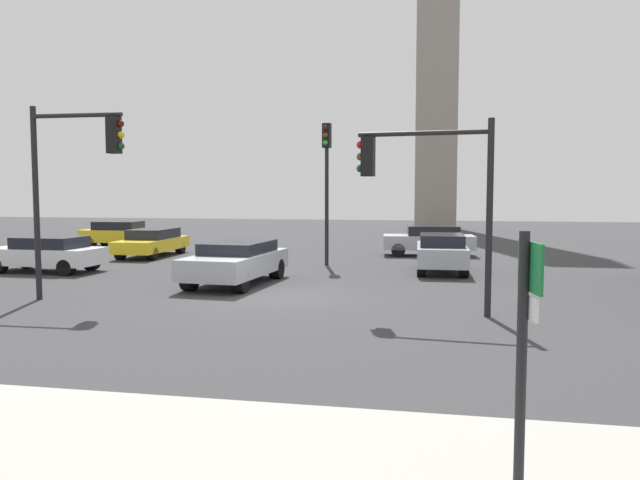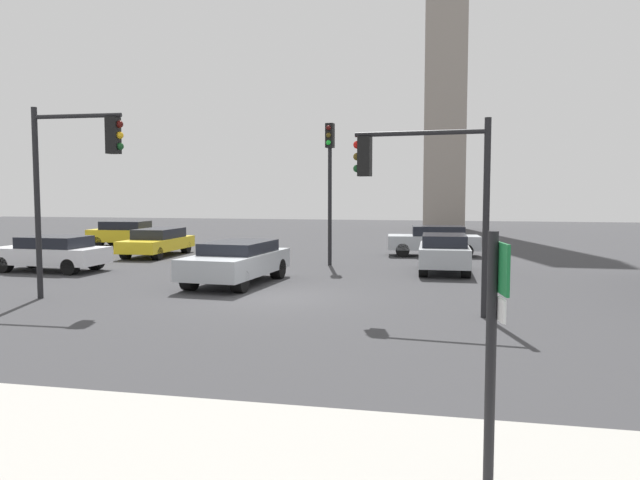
# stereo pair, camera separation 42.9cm
# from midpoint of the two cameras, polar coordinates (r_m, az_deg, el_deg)

# --- Properties ---
(ground_plane) EXTENTS (100.27, 100.27, 0.00)m
(ground_plane) POSITION_cam_midpoint_polar(r_m,az_deg,el_deg) (18.01, -3.76, -5.28)
(ground_plane) COLOR #38383A
(sidewalk_corner) EXTENTS (32.57, 3.79, 0.15)m
(sidewalk_corner) POSITION_cam_midpoint_polar(r_m,az_deg,el_deg) (8.31, -26.12, -16.92)
(sidewalk_corner) COLOR #A8A59E
(sidewalk_corner) RESTS_ON ground_plane
(direction_sign) EXTENTS (0.18, 0.65, 2.53)m
(direction_sign) POSITION_cam_midpoint_polar(r_m,az_deg,el_deg) (6.13, 17.75, -8.51)
(direction_sign) COLOR black
(direction_sign) RESTS_ON ground_plane
(traffic_light_0) EXTENTS (3.37, 0.54, 4.82)m
(traffic_light_0) POSITION_cam_midpoint_polar(r_m,az_deg,el_deg) (15.46, 10.23, 5.69)
(traffic_light_0) COLOR black
(traffic_light_0) RESTS_ON ground_plane
(traffic_light_1) EXTENTS (0.36, 0.48, 5.87)m
(traffic_light_1) POSITION_cam_midpoint_polar(r_m,az_deg,el_deg) (25.50, 1.40, 6.71)
(traffic_light_1) COLOR black
(traffic_light_1) RESTS_ON ground_plane
(traffic_light_2) EXTENTS (2.79, 0.33, 5.43)m
(traffic_light_2) POSITION_cam_midpoint_polar(r_m,az_deg,el_deg) (18.47, -21.27, 6.52)
(traffic_light_2) COLOR black
(traffic_light_2) RESTS_ON ground_plane
(car_0) EXTENTS (4.43, 2.12, 1.44)m
(car_0) POSITION_cam_midpoint_polar(r_m,az_deg,el_deg) (29.84, 10.99, -0.01)
(car_0) COLOR #ADB2B7
(car_0) RESTS_ON ground_plane
(car_1) EXTENTS (1.94, 4.15, 1.46)m
(car_1) POSITION_cam_midpoint_polar(r_m,az_deg,el_deg) (23.73, 11.95, -1.11)
(car_1) COLOR #ADB2B7
(car_1) RESTS_ON ground_plane
(car_2) EXTENTS (2.45, 4.94, 1.40)m
(car_2) POSITION_cam_midpoint_polar(r_m,az_deg,el_deg) (20.56, -7.12, -1.93)
(car_2) COLOR #ADB2B7
(car_2) RESTS_ON ground_plane
(car_3) EXTENTS (1.96, 4.72, 1.30)m
(car_3) POSITION_cam_midpoint_polar(r_m,az_deg,el_deg) (30.32, -14.45, -0.13)
(car_3) COLOR yellow
(car_3) RESTS_ON ground_plane
(car_4) EXTENTS (4.33, 2.06, 1.43)m
(car_4) POSITION_cam_midpoint_polar(r_m,az_deg,el_deg) (35.98, -17.05, 0.61)
(car_4) COLOR yellow
(car_4) RESTS_ON ground_plane
(car_5) EXTENTS (4.27, 2.06, 1.35)m
(car_5) POSITION_cam_midpoint_polar(r_m,az_deg,el_deg) (25.72, -23.22, -1.09)
(car_5) COLOR silver
(car_5) RESTS_ON ground_plane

